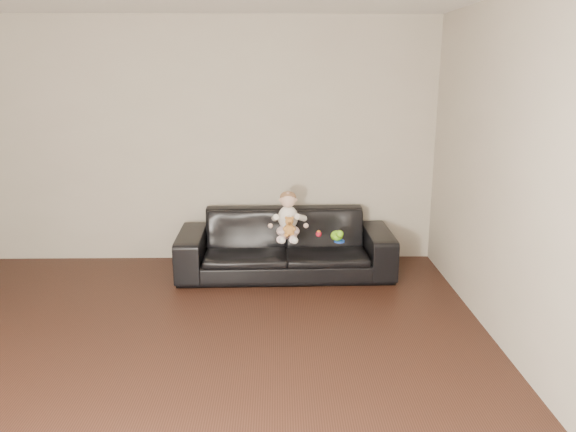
{
  "coord_description": "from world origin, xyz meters",
  "views": [
    {
      "loc": [
        0.82,
        -3.26,
        2.06
      ],
      "look_at": [
        0.91,
        2.15,
        0.64
      ],
      "focal_mm": 35.0,
      "sensor_mm": 36.0,
      "label": 1
    }
  ],
  "objects_px": {
    "baby": "(288,218)",
    "toy_blue_disc": "(339,241)",
    "teddy_bear": "(289,227)",
    "toy_green": "(337,236)",
    "toy_rattle": "(319,234)",
    "sofa": "(285,244)"
  },
  "relations": [
    {
      "from": "baby",
      "to": "teddy_bear",
      "type": "distance_m",
      "value": 0.15
    },
    {
      "from": "baby",
      "to": "sofa",
      "type": "bearing_deg",
      "value": 115.5
    },
    {
      "from": "sofa",
      "to": "toy_blue_disc",
      "type": "xyz_separation_m",
      "value": [
        0.53,
        -0.28,
        0.11
      ]
    },
    {
      "from": "teddy_bear",
      "to": "toy_green",
      "type": "xyz_separation_m",
      "value": [
        0.47,
        0.03,
        -0.1
      ]
    },
    {
      "from": "teddy_bear",
      "to": "toy_green",
      "type": "bearing_deg",
      "value": 2.76
    },
    {
      "from": "teddy_bear",
      "to": "toy_green",
      "type": "height_order",
      "value": "teddy_bear"
    },
    {
      "from": "sofa",
      "to": "toy_green",
      "type": "distance_m",
      "value": 0.57
    },
    {
      "from": "baby",
      "to": "teddy_bear",
      "type": "bearing_deg",
      "value": -73.38
    },
    {
      "from": "teddy_bear",
      "to": "toy_blue_disc",
      "type": "height_order",
      "value": "teddy_bear"
    },
    {
      "from": "sofa",
      "to": "toy_blue_disc",
      "type": "relative_size",
      "value": 21.0
    },
    {
      "from": "baby",
      "to": "toy_blue_disc",
      "type": "height_order",
      "value": "baby"
    },
    {
      "from": "toy_rattle",
      "to": "toy_green",
      "type": "bearing_deg",
      "value": -36.96
    },
    {
      "from": "teddy_bear",
      "to": "toy_blue_disc",
      "type": "bearing_deg",
      "value": -2.86
    },
    {
      "from": "baby",
      "to": "toy_green",
      "type": "height_order",
      "value": "baby"
    },
    {
      "from": "teddy_bear",
      "to": "toy_rattle",
      "type": "relative_size",
      "value": 3.23
    },
    {
      "from": "teddy_bear",
      "to": "toy_rattle",
      "type": "bearing_deg",
      "value": 26.64
    },
    {
      "from": "toy_rattle",
      "to": "baby",
      "type": "bearing_deg",
      "value": -177.42
    },
    {
      "from": "toy_blue_disc",
      "to": "sofa",
      "type": "bearing_deg",
      "value": 152.26
    },
    {
      "from": "teddy_bear",
      "to": "toy_rattle",
      "type": "distance_m",
      "value": 0.36
    },
    {
      "from": "teddy_bear",
      "to": "toy_blue_disc",
      "type": "relative_size",
      "value": 1.89
    },
    {
      "from": "sofa",
      "to": "baby",
      "type": "xyz_separation_m",
      "value": [
        0.03,
        -0.12,
        0.31
      ]
    },
    {
      "from": "sofa",
      "to": "toy_rattle",
      "type": "xyz_separation_m",
      "value": [
        0.34,
        -0.1,
        0.13
      ]
    }
  ]
}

